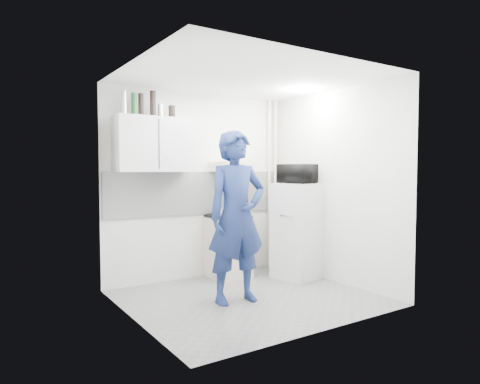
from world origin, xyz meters
TOP-DOWN VIEW (x-y plane):
  - floor at (0.00, 0.00)m, footprint 2.80×2.80m
  - ceiling at (0.00, 0.00)m, footprint 2.80×2.80m
  - wall_back at (0.00, 1.25)m, footprint 2.80×0.00m
  - wall_left at (-1.40, 0.00)m, footprint 0.00×2.60m
  - wall_right at (1.40, 0.00)m, footprint 0.00×2.60m
  - person at (-0.19, -0.03)m, footprint 0.76×0.53m
  - stove at (0.32, 1.00)m, footprint 0.53×0.53m
  - fridge at (1.10, 0.41)m, footprint 0.65×0.65m
  - stove_top at (0.32, 1.00)m, footprint 0.51×0.51m
  - saucepan at (0.23, 1.00)m, footprint 0.19×0.19m
  - microwave at (1.10, 0.41)m, footprint 0.55×0.42m
  - bottle_a at (-1.13, 1.07)m, footprint 0.07×0.07m
  - bottle_b at (-1.00, 1.07)m, footprint 0.07×0.07m
  - bottle_c at (-0.91, 1.07)m, footprint 0.07×0.07m
  - bottle_d at (-0.75, 1.07)m, footprint 0.07×0.07m
  - canister_a at (-0.65, 1.07)m, footprint 0.07×0.07m
  - canister_b at (-0.49, 1.07)m, footprint 0.09×0.09m
  - upper_cabinet at (-0.75, 1.07)m, footprint 1.00×0.35m
  - range_hood at (0.45, 1.00)m, footprint 0.60×0.50m
  - backsplash at (0.00, 1.24)m, footprint 2.74×0.03m
  - pipe_a at (1.30, 1.17)m, footprint 0.05×0.05m
  - pipe_b at (1.18, 1.17)m, footprint 0.04×0.04m
  - ceiling_spot_fixture at (1.00, 0.20)m, footprint 0.10×0.10m

SIDE VIEW (x-z plane):
  - floor at x=0.00m, z-range 0.00..0.00m
  - stove at x=0.32m, z-range 0.00..0.85m
  - fridge at x=1.10m, z-range 0.00..1.33m
  - stove_top at x=0.32m, z-range 0.85..0.88m
  - saucepan at x=0.23m, z-range 0.88..0.99m
  - person at x=-0.19m, z-range 0.00..1.98m
  - backsplash at x=0.00m, z-range 0.90..1.50m
  - wall_left at x=-1.40m, z-range 0.00..2.60m
  - wall_right at x=1.40m, z-range 0.00..2.60m
  - pipe_a at x=1.30m, z-range 0.00..2.60m
  - pipe_b at x=1.18m, z-range 0.00..2.60m
  - wall_back at x=0.00m, z-range -0.10..2.70m
  - microwave at x=1.10m, z-range 1.33..1.61m
  - range_hood at x=0.45m, z-range 1.50..1.64m
  - upper_cabinet at x=-0.75m, z-range 1.50..2.20m
  - canister_b at x=-0.49m, z-range 2.20..2.37m
  - canister_a at x=-0.65m, z-range 2.20..2.37m
  - bottle_b at x=-1.00m, z-range 2.20..2.48m
  - bottle_c at x=-0.91m, z-range 2.20..2.49m
  - bottle_a at x=-1.13m, z-range 2.20..2.50m
  - bottle_d at x=-0.75m, z-range 2.20..2.53m
  - ceiling_spot_fixture at x=1.00m, z-range 2.56..2.58m
  - ceiling at x=0.00m, z-range 2.60..2.60m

